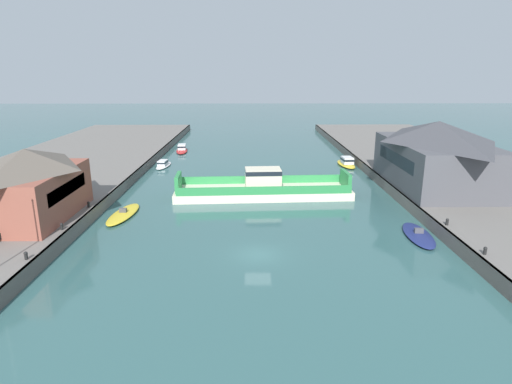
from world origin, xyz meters
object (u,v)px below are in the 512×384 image
at_px(moored_boat_near_left, 347,162).
at_px(warehouse_shed, 436,154).
at_px(moored_boat_near_right, 182,149).
at_px(moored_boat_far_left, 418,235).
at_px(moored_boat_mid_right, 163,164).
at_px(harbormaster_building, 28,184).
at_px(moored_boat_mid_left, 123,214).
at_px(chain_ferry, 263,188).

distance_m(moored_boat_near_left, warehouse_shed, 21.51).
bearing_deg(moored_boat_near_left, warehouse_shed, -68.82).
height_order(moored_boat_near_right, moored_boat_far_left, moored_boat_near_right).
bearing_deg(moored_boat_far_left, warehouse_shed, 63.44).
height_order(moored_boat_mid_right, harbormaster_building, harbormaster_building).
height_order(moored_boat_mid_left, moored_boat_far_left, moored_boat_mid_left).
height_order(moored_boat_near_right, moored_boat_mid_left, moored_boat_near_right).
xyz_separation_m(chain_ferry, moored_boat_far_left, (15.65, -15.17, -0.91)).
relative_size(moored_boat_mid_right, moored_boat_far_left, 0.91).
bearing_deg(moored_boat_mid_left, chain_ferry, 25.64).
xyz_separation_m(chain_ferry, moored_boat_near_right, (-16.47, 34.65, -0.59)).
height_order(moored_boat_mid_right, moored_boat_far_left, moored_boat_mid_right).
xyz_separation_m(moored_boat_near_right, warehouse_shed, (39.78, -34.52, 5.28)).
bearing_deg(harbormaster_building, chain_ferry, 27.03).
bearing_deg(moored_boat_mid_left, moored_boat_near_right, 89.58).
xyz_separation_m(chain_ferry, moored_boat_mid_left, (-16.78, -8.06, -0.90)).
relative_size(moored_boat_mid_left, harbormaster_building, 0.64).
height_order(moored_boat_near_left, moored_boat_far_left, moored_boat_near_left).
relative_size(moored_boat_mid_right, warehouse_shed, 0.36).
bearing_deg(warehouse_shed, moored_boat_near_left, 111.18).
xyz_separation_m(moored_boat_near_left, moored_boat_mid_left, (-32.55, -27.65, -0.39)).
bearing_deg(harbormaster_building, warehouse_shed, 14.92).
relative_size(moored_boat_near_right, moored_boat_mid_right, 1.16).
distance_m(moored_boat_mid_right, warehouse_shed, 45.30).
bearing_deg(chain_ferry, harbormaster_building, -152.97).
height_order(moored_boat_mid_left, moored_boat_mid_right, moored_boat_mid_right).
xyz_separation_m(moored_boat_near_left, moored_boat_near_right, (-32.23, 15.06, -0.08)).
relative_size(chain_ferry, moored_boat_near_right, 2.99).
xyz_separation_m(moored_boat_mid_left, moored_boat_far_left, (32.44, -7.12, -0.00)).
bearing_deg(harbormaster_building, moored_boat_near_left, 38.45).
relative_size(harbormaster_building, warehouse_shed, 0.68).
bearing_deg(warehouse_shed, moored_boat_far_left, -116.56).
relative_size(chain_ferry, moored_boat_mid_left, 2.84).
distance_m(chain_ferry, moored_boat_mid_left, 18.64).
xyz_separation_m(moored_boat_near_left, harbormaster_building, (-40.69, -32.31, 4.54)).
bearing_deg(moored_boat_mid_right, warehouse_shed, -25.11).
bearing_deg(chain_ferry, moored_boat_mid_right, 132.20).
bearing_deg(moored_boat_mid_right, chain_ferry, -47.80).
relative_size(moored_boat_mid_left, moored_boat_far_left, 1.11).
height_order(chain_ferry, harbormaster_building, harbormaster_building).
bearing_deg(moored_boat_far_left, chain_ferry, 135.89).
bearing_deg(moored_boat_far_left, moored_boat_mid_right, 133.88).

